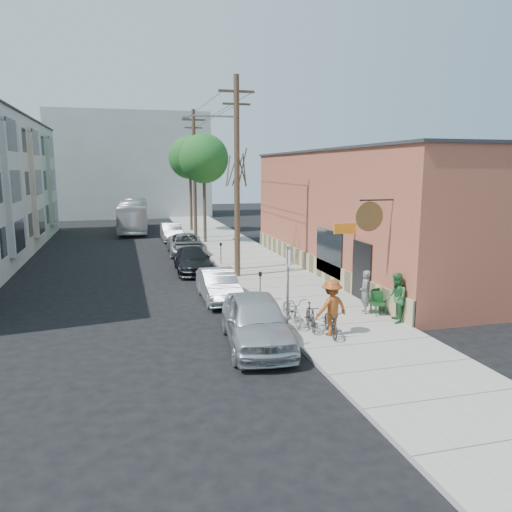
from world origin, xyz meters
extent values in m
plane|color=black|center=(0.00, 0.00, 0.00)|extent=(120.00, 120.00, 0.00)
cube|color=#A6A59A|center=(4.25, 11.00, 0.07)|extent=(4.50, 58.00, 0.15)
cube|color=#A5533D|center=(9.00, 5.00, 3.25)|extent=(5.00, 20.00, 6.50)
cube|color=#2B2B2D|center=(9.00, 5.00, 6.55)|extent=(5.20, 20.20, 0.12)
cube|color=tan|center=(6.48, 5.00, 0.55)|extent=(0.10, 20.00, 1.10)
cube|color=black|center=(6.47, -1.00, 1.30)|extent=(0.10, 1.60, 2.60)
cube|color=black|center=(6.47, 2.50, 1.60)|extent=(0.08, 3.00, 2.20)
cylinder|color=brown|center=(5.55, -3.20, 3.90)|extent=(1.10, 0.06, 1.10)
cube|color=orange|center=(6.00, -0.20, 3.10)|extent=(1.00, 0.08, 0.45)
cube|color=#B0B2AC|center=(-9.25, 10.00, 4.50)|extent=(1.10, 3.20, 7.00)
cube|color=#C0B59D|center=(-9.25, 18.00, 4.50)|extent=(1.10, 3.20, 7.00)
cube|color=#9AAC91|center=(-12.00, 26.00, 4.50)|extent=(6.00, 8.00, 9.00)
cube|color=#9AAC91|center=(-9.25, 26.00, 4.50)|extent=(1.10, 3.20, 7.00)
cube|color=#B0B2AC|center=(-2.00, 42.00, 6.00)|extent=(18.00, 8.00, 12.00)
cube|color=slate|center=(2.35, -3.43, 1.55)|extent=(0.07, 0.07, 2.80)
cube|color=silver|center=(2.35, -3.43, 2.55)|extent=(0.02, 0.45, 0.60)
cylinder|color=slate|center=(2.25, -0.15, 0.70)|extent=(0.06, 0.06, 1.10)
cylinder|color=black|center=(2.25, -0.15, 1.30)|extent=(0.14, 0.14, 0.18)
cylinder|color=slate|center=(2.25, 8.41, 0.70)|extent=(0.06, 0.06, 1.10)
cylinder|color=black|center=(2.25, 8.41, 1.30)|extent=(0.14, 0.14, 0.18)
cylinder|color=#503A28|center=(2.45, 4.96, 5.15)|extent=(0.28, 0.28, 10.00)
cube|color=#503A28|center=(2.45, 4.96, 9.35)|extent=(1.80, 0.12, 0.12)
cube|color=#503A28|center=(2.45, 4.96, 8.75)|extent=(1.40, 0.10, 0.10)
cylinder|color=slate|center=(-0.05, 4.96, 8.05)|extent=(0.35, 0.24, 0.24)
cylinder|color=#503A28|center=(2.45, 19.96, 5.15)|extent=(0.28, 0.28, 10.00)
cube|color=#503A28|center=(2.45, 19.96, 9.35)|extent=(1.80, 0.12, 0.12)
cube|color=#503A28|center=(2.45, 19.96, 8.75)|extent=(1.40, 0.10, 0.10)
cylinder|color=#44392C|center=(2.80, 6.68, 2.58)|extent=(0.24, 0.24, 4.86)
cylinder|color=#44392C|center=(2.80, 17.44, 3.07)|extent=(0.24, 0.24, 5.85)
sphere|color=#226224|center=(2.80, 17.44, 6.36)|extent=(3.64, 3.64, 3.64)
cylinder|color=#44392C|center=(2.80, 25.04, 3.19)|extent=(0.24, 0.24, 6.07)
sphere|color=#226224|center=(2.80, 25.04, 6.60)|extent=(3.78, 3.78, 3.78)
imported|color=slate|center=(5.65, -2.90, 0.98)|extent=(0.56, 0.70, 1.66)
imported|color=#296734|center=(6.19, -4.25, 1.05)|extent=(0.96, 1.07, 1.80)
imported|color=#9B4416|center=(3.37, -4.94, 1.09)|extent=(1.35, 0.98, 1.88)
imported|color=black|center=(3.37, -4.94, 0.60)|extent=(0.89, 1.78, 0.89)
imported|color=black|center=(2.93, -4.22, 0.60)|extent=(0.66, 1.55, 0.90)
imported|color=gray|center=(2.52, -3.46, 0.66)|extent=(0.70, 1.96, 1.03)
imported|color=#B7BBC0|center=(0.80, -4.92, 0.84)|extent=(2.46, 5.08, 1.67)
imported|color=#ADB0B5|center=(0.68, 0.93, 0.67)|extent=(1.42, 4.06, 1.34)
imported|color=black|center=(0.42, 7.19, 0.66)|extent=(1.98, 4.59, 1.32)
imported|color=#95999C|center=(0.80, 13.00, 0.69)|extent=(2.40, 4.99, 1.37)
imported|color=#A0A1A7|center=(0.49, 19.51, 0.70)|extent=(1.52, 4.28, 1.41)
imported|color=silver|center=(-2.22, 26.60, 1.42)|extent=(2.96, 10.33, 2.84)
camera|label=1|loc=(-3.20, -19.73, 5.64)|focal=35.00mm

